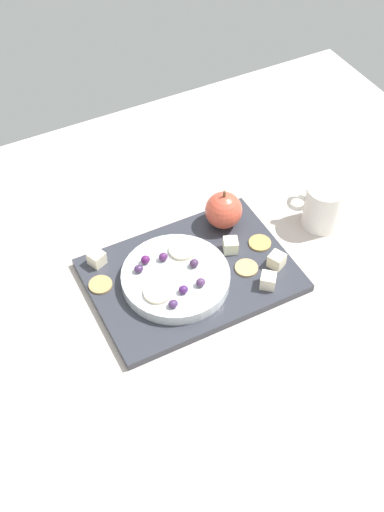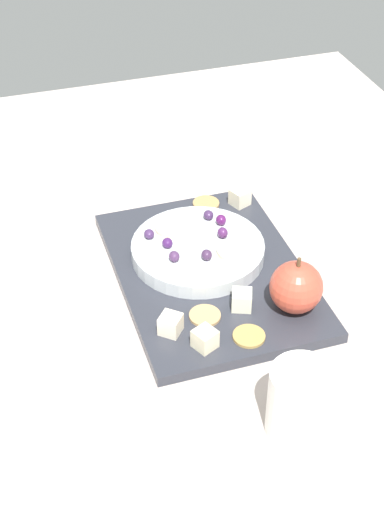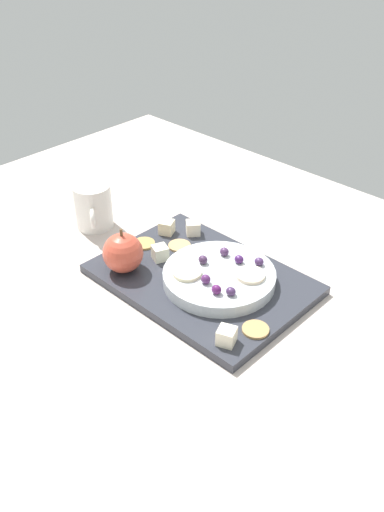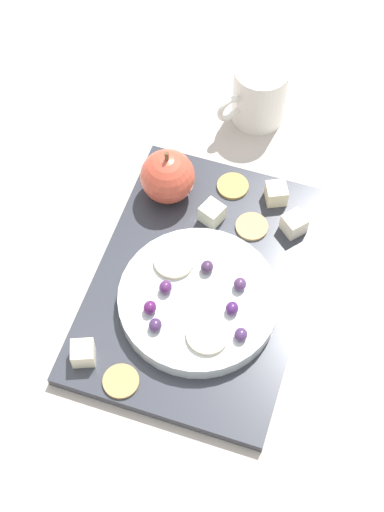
{
  "view_description": "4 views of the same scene",
  "coord_description": "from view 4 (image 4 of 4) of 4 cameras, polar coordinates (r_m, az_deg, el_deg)",
  "views": [
    {
      "loc": [
        -34.21,
        -65.93,
        90.8
      ],
      "look_at": [
        -0.25,
        -0.43,
        8.53
      ],
      "focal_mm": 45.24,
      "sensor_mm": 36.0,
      "label": 1
    },
    {
      "loc": [
        76.72,
        -28.72,
        72.37
      ],
      "look_at": [
        -0.41,
        -4.13,
        8.93
      ],
      "focal_mm": 54.19,
      "sensor_mm": 36.0,
      "label": 2
    },
    {
      "loc": [
        -51.67,
        53.87,
        61.0
      ],
      "look_at": [
        -0.17,
        0.16,
        10.0
      ],
      "focal_mm": 38.89,
      "sensor_mm": 36.0,
      "label": 3
    },
    {
      "loc": [
        -42.7,
        -13.87,
        84.55
      ],
      "look_at": [
        -0.38,
        -0.04,
        9.48
      ],
      "focal_mm": 53.14,
      "sensor_mm": 36.0,
      "label": 4
    }
  ],
  "objects": [
    {
      "name": "table",
      "position": [
        0.94,
        0.05,
        -2.12
      ],
      "size": [
        130.63,
        99.68,
        4.07
      ],
      "primitive_type": "cube",
      "color": "#BDAFA6",
      "rests_on": "ground"
    },
    {
      "name": "platter",
      "position": [
        0.91,
        0.7,
        -2.01
      ],
      "size": [
        34.78,
        24.72,
        1.53
      ],
      "primitive_type": "cube",
      "color": "#2F323A",
      "rests_on": "table"
    },
    {
      "name": "serving_dish",
      "position": [
        0.88,
        0.48,
        -3.35
      ],
      "size": [
        18.59,
        18.59,
        2.11
      ],
      "primitive_type": "cylinder",
      "color": "silver",
      "rests_on": "platter"
    },
    {
      "name": "apple_whole",
      "position": [
        0.94,
        -1.85,
        6.0
      ],
      "size": [
        6.86,
        6.86,
        6.86
      ],
      "primitive_type": "sphere",
      "color": "#C94B37",
      "rests_on": "platter"
    },
    {
      "name": "apple_stem",
      "position": [
        0.91,
        -1.92,
        7.52
      ],
      "size": [
        0.5,
        0.5,
        1.2
      ],
      "primitive_type": "cylinder",
      "color": "brown",
      "rests_on": "apple_whole"
    },
    {
      "name": "cheese_cube_0",
      "position": [
        0.94,
        7.68,
        2.4
      ],
      "size": [
        3.56,
        3.56,
        2.53
      ],
      "primitive_type": "cube",
      "rotation": [
        0.0,
        0.0,
        0.86
      ],
      "color": "#F9EBCE",
      "rests_on": "platter"
    },
    {
      "name": "cheese_cube_1",
      "position": [
        0.85,
        -8.21,
        -7.25
      ],
      "size": [
        3.29,
        3.29,
        2.53
      ],
      "primitive_type": "cube",
      "rotation": [
        0.0,
        0.0,
        0.38
      ],
      "color": "#F7ECCB",
      "rests_on": "platter"
    },
    {
      "name": "cheese_cube_2",
      "position": [
        0.94,
        1.42,
        3.27
      ],
      "size": [
        3.29,
        3.29,
        2.53
      ],
      "primitive_type": "cube",
      "rotation": [
        0.0,
        0.0,
        1.19
      ],
      "color": "#F1F0CC",
      "rests_on": "platter"
    },
    {
      "name": "cheese_cube_3",
      "position": [
        0.96,
        6.36,
        4.7
      ],
      "size": [
        3.37,
        3.37,
        2.53
      ],
      "primitive_type": "cube",
      "rotation": [
        0.0,
        0.0,
        0.44
      ],
      "color": "#F9ECC1",
      "rests_on": "platter"
    },
    {
      "name": "cracker_0",
      "position": [
        0.85,
        -5.37,
        -9.37
      ],
      "size": [
        4.06,
        4.06,
        0.4
      ],
      "primitive_type": "cylinder",
      "color": "#AB8652",
      "rests_on": "platter"
    },
    {
      "name": "cracker_1",
      "position": [
        0.94,
        4.52,
        2.22
      ],
      "size": [
        4.06,
        4.06,
        0.4
      ],
      "primitive_type": "cylinder",
      "color": "tan",
      "rests_on": "platter"
    },
    {
      "name": "cracker_2",
      "position": [
        0.97,
        3.08,
        5.28
      ],
      "size": [
        4.06,
        4.06,
        0.4
      ],
      "primitive_type": "cylinder",
      "color": "tan",
      "rests_on": "platter"
    },
    {
      "name": "grape_0",
      "position": [
        0.84,
        -2.79,
        -5.22
      ],
      "size": [
        1.62,
        1.46,
        1.34
      ],
      "primitive_type": "ellipsoid",
      "color": "#40274F",
      "rests_on": "serving_dish"
    },
    {
      "name": "grape_1",
      "position": [
        0.88,
        1.14,
        -0.83
      ],
      "size": [
        1.62,
        1.46,
        1.45
      ],
      "primitive_type": "ellipsoid",
      "color": "#432A4A",
      "rests_on": "serving_dish"
    },
    {
      "name": "grape_2",
      "position": [
        0.87,
        3.63,
        -2.13
      ],
      "size": [
        1.62,
        1.46,
        1.46
      ],
      "primitive_type": "ellipsoid",
      "color": "#4C2E56",
      "rests_on": "serving_dish"
    },
    {
      "name": "grape_3",
      "position": [
        0.85,
        -3.18,
        -3.89
      ],
      "size": [
        1.62,
        1.46,
        1.53
      ],
      "primitive_type": "ellipsoid",
      "color": "#521A55",
      "rests_on": "serving_dish"
    },
    {
      "name": "grape_4",
      "position": [
        0.85,
        3.04,
        -3.95
      ],
      "size": [
        1.62,
        1.46,
        1.38
      ],
      "primitive_type": "ellipsoid",
      "color": "#431F5A",
      "rests_on": "serving_dish"
    },
    {
      "name": "grape_5",
      "position": [
        0.84,
        3.7,
        -5.92
      ],
      "size": [
        1.62,
        1.46,
        1.32
      ],
      "primitive_type": "ellipsoid",
      "color": "#442A56",
      "rests_on": "serving_dish"
    },
    {
      "name": "grape_6",
      "position": [
        0.86,
        -2.0,
        -2.36
      ],
      "size": [
        1.62,
        1.46,
        1.53
      ],
      "primitive_type": "ellipsoid",
      "color": "#502458",
      "rests_on": "serving_dish"
    },
    {
      "name": "apple_slice_0",
      "position": [
        0.84,
        1.17,
        -5.97
      ],
      "size": [
        4.75,
        4.75,
        0.6
      ],
      "primitive_type": "cylinder",
      "color": "beige",
      "rests_on": "serving_dish"
    },
    {
      "name": "apple_slice_1",
      "position": [
        0.89,
        -1.37,
        -0.38
      ],
      "size": [
        4.75,
        4.75,
        0.6
      ],
      "primitive_type": "cylinder",
      "color": "beige",
      "rests_on": "serving_dish"
    },
    {
      "name": "cup",
      "position": [
        1.04,
        5.03,
        12.05
      ],
      "size": [
        9.2,
        8.18,
        8.8
      ],
      "color": "white",
      "rests_on": "table"
    }
  ]
}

